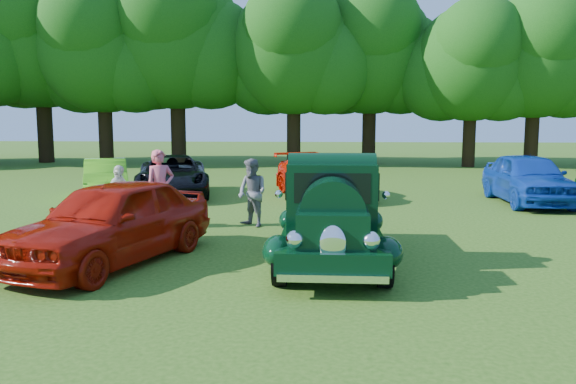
# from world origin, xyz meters

# --- Properties ---
(ground) EXTENTS (120.00, 120.00, 0.00)m
(ground) POSITION_xyz_m (0.00, 0.00, 0.00)
(ground) COLOR #274E12
(ground) RESTS_ON ground
(hero_pickup) EXTENTS (2.25, 4.82, 1.89)m
(hero_pickup) POSITION_xyz_m (0.46, 0.51, 0.82)
(hero_pickup) COLOR black
(hero_pickup) RESTS_ON ground
(red_convertible) EXTENTS (3.23, 4.98, 1.58)m
(red_convertible) POSITION_xyz_m (-3.62, 0.12, 0.79)
(red_convertible) COLOR #9A1206
(red_convertible) RESTS_ON ground
(back_car_lime) EXTENTS (2.79, 4.23, 1.32)m
(back_car_lime) POSITION_xyz_m (-7.30, 9.05, 0.66)
(back_car_lime) COLOR #4EB117
(back_car_lime) RESTS_ON ground
(back_car_black) EXTENTS (3.63, 5.60, 1.43)m
(back_car_black) POSITION_xyz_m (-5.04, 9.42, 0.72)
(back_car_black) COLOR black
(back_car_black) RESTS_ON ground
(back_car_orange) EXTENTS (4.08, 5.52, 1.49)m
(back_car_orange) POSITION_xyz_m (0.24, 9.51, 0.74)
(back_car_orange) COLOR red
(back_car_orange) RESTS_ON ground
(back_car_blue) EXTENTS (1.93, 4.78, 1.63)m
(back_car_blue) POSITION_xyz_m (6.80, 8.42, 0.81)
(back_car_blue) COLOR #0E36A0
(back_car_blue) RESTS_ON ground
(spectator_pink) EXTENTS (0.85, 0.79, 1.94)m
(spectator_pink) POSITION_xyz_m (-3.74, 3.63, 0.97)
(spectator_pink) COLOR #D65869
(spectator_pink) RESTS_ON ground
(spectator_grey) EXTENTS (1.05, 1.03, 1.71)m
(spectator_grey) POSITION_xyz_m (-1.49, 3.91, 0.85)
(spectator_grey) COLOR slate
(spectator_grey) RESTS_ON ground
(spectator_white) EXTENTS (0.65, 0.98, 1.55)m
(spectator_white) POSITION_xyz_m (-4.80, 3.64, 0.77)
(spectator_white) COLOR white
(spectator_white) RESTS_ON ground
(tree_line) EXTENTS (62.15, 10.77, 12.11)m
(tree_line) POSITION_xyz_m (-1.20, 23.52, 6.97)
(tree_line) COLOR black
(tree_line) RESTS_ON ground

